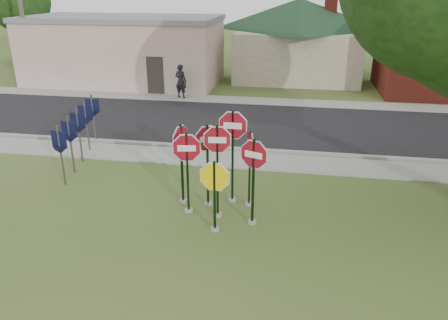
% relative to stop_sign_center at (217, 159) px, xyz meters
% --- Properties ---
extents(ground, '(120.00, 120.00, 0.00)m').
position_rel_stop_sign_center_xyz_m(ground, '(-0.25, -1.32, -1.73)').
color(ground, '#3A521F').
rests_on(ground, ground).
extents(sidewalk_near, '(60.00, 1.60, 0.06)m').
position_rel_stop_sign_center_xyz_m(sidewalk_near, '(-0.25, 4.18, -1.70)').
color(sidewalk_near, gray).
rests_on(sidewalk_near, ground).
extents(road, '(60.00, 7.00, 0.04)m').
position_rel_stop_sign_center_xyz_m(road, '(-0.25, 8.68, -1.71)').
color(road, black).
rests_on(road, ground).
extents(sidewalk_far, '(60.00, 1.60, 0.06)m').
position_rel_stop_sign_center_xyz_m(sidewalk_far, '(-0.25, 12.98, -1.70)').
color(sidewalk_far, gray).
rests_on(sidewalk_far, ground).
extents(curb, '(60.00, 0.20, 0.14)m').
position_rel_stop_sign_center_xyz_m(curb, '(-0.25, 5.18, -1.66)').
color(curb, gray).
rests_on(curb, ground).
extents(stop_sign_center, '(1.02, 0.24, 2.77)m').
position_rel_stop_sign_center_xyz_m(stop_sign_center, '(0.00, 0.00, 0.00)').
color(stop_sign_center, gray).
rests_on(stop_sign_center, ground).
extents(stop_sign_yellow, '(1.08, 0.24, 2.07)m').
position_rel_stop_sign_center_xyz_m(stop_sign_yellow, '(0.07, -0.77, -0.51)').
color(stop_sign_yellow, gray).
rests_on(stop_sign_yellow, ground).
extents(stop_sign_left, '(1.07, 0.24, 2.48)m').
position_rel_stop_sign_center_xyz_m(stop_sign_left, '(-0.86, 0.11, -0.20)').
color(stop_sign_left, gray).
rests_on(stop_sign_left, ground).
extents(stop_sign_right, '(1.00, 0.39, 2.53)m').
position_rel_stop_sign_center_xyz_m(stop_sign_right, '(0.99, -0.23, -0.16)').
color(stop_sign_right, gray).
rests_on(stop_sign_right, ground).
extents(stop_sign_back_right, '(1.13, 0.24, 2.93)m').
position_rel_stop_sign_center_xyz_m(stop_sign_back_right, '(0.26, 0.97, 0.14)').
color(stop_sign_back_right, gray).
rests_on(stop_sign_back_right, ground).
extents(stop_sign_back_left, '(0.82, 0.62, 2.57)m').
position_rel_stop_sign_center_xyz_m(stop_sign_back_left, '(-0.40, 0.62, -0.14)').
color(stop_sign_back_left, gray).
rests_on(stop_sign_back_left, ground).
extents(stop_sign_far_right, '(0.36, 1.00, 2.41)m').
position_rel_stop_sign_center_xyz_m(stop_sign_far_right, '(0.78, 0.79, -0.25)').
color(stop_sign_far_right, gray).
rests_on(stop_sign_far_right, ground).
extents(stop_sign_far_left, '(0.35, 0.95, 2.52)m').
position_rel_stop_sign_center_xyz_m(stop_sign_far_left, '(-1.17, 0.64, -0.18)').
color(stop_sign_far_left, gray).
rests_on(stop_sign_far_left, ground).
extents(route_sign_row, '(1.43, 4.63, 2.00)m').
position_rel_stop_sign_center_xyz_m(route_sign_row, '(-5.65, 3.18, -0.51)').
color(route_sign_row, '#59595E').
rests_on(route_sign_row, ground).
extents(building_stucco, '(12.20, 6.20, 4.20)m').
position_rel_stop_sign_center_xyz_m(building_stucco, '(-9.24, 16.68, 0.42)').
color(building_stucco, beige).
rests_on(building_stucco, ground).
extents(building_house, '(11.60, 11.60, 6.20)m').
position_rel_stop_sign_center_xyz_m(building_house, '(1.76, 20.68, 1.92)').
color(building_house, beige).
rests_on(building_house, ground).
extents(utility_pole_near, '(2.20, 0.26, 9.50)m').
position_rel_stop_sign_center_xyz_m(utility_pole_near, '(-14.25, 13.88, 3.24)').
color(utility_pole_near, '#46392E').
rests_on(utility_pole_near, ground).
extents(bg_tree_left, '(4.90, 4.90, 7.35)m').
position_rel_stop_sign_center_xyz_m(bg_tree_left, '(-20.25, 22.68, 3.15)').
color(bg_tree_left, black).
rests_on(bg_tree_left, ground).
extents(pedestrian, '(0.78, 0.62, 1.88)m').
position_rel_stop_sign_center_xyz_m(pedestrian, '(-4.52, 12.94, -0.73)').
color(pedestrian, black).
rests_on(pedestrian, sidewalk_far).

